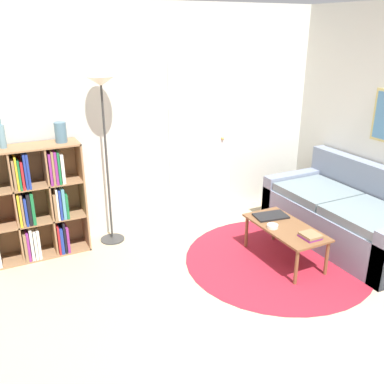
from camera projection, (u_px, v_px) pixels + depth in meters
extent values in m
plane|color=tan|center=(299.00, 356.00, 3.23)|extent=(14.00, 14.00, 0.00)
cube|color=silver|center=(157.00, 120.00, 5.04)|extent=(7.34, 0.05, 2.60)
cube|color=white|center=(201.00, 137.00, 5.34)|extent=(0.87, 0.02, 2.08)
sphere|color=tan|center=(223.00, 138.00, 5.46)|extent=(0.04, 0.04, 0.04)
cube|color=silver|center=(384.00, 125.00, 4.81)|extent=(0.05, 5.70, 2.60)
cylinder|color=maroon|center=(277.00, 259.00, 4.58)|extent=(1.97, 1.97, 0.01)
cube|color=#936B47|center=(82.00, 195.00, 4.69)|extent=(0.02, 0.34, 1.22)
cube|color=#936B47|center=(24.00, 147.00, 4.25)|extent=(1.07, 0.34, 0.02)
cube|color=#936B47|center=(40.00, 253.00, 4.68)|extent=(1.07, 0.34, 0.02)
cube|color=#936B47|center=(30.00, 198.00, 4.60)|extent=(1.07, 0.02, 1.22)
cube|color=#936B47|center=(15.00, 206.00, 4.40)|extent=(0.02, 0.32, 1.18)
cube|color=#936B47|center=(49.00, 200.00, 4.54)|extent=(0.02, 0.32, 1.18)
cube|color=#936B47|center=(35.00, 220.00, 4.54)|extent=(1.03, 0.32, 0.02)
cube|color=#936B47|center=(30.00, 185.00, 4.40)|extent=(1.03, 0.32, 0.02)
cube|color=olive|center=(25.00, 245.00, 4.51)|extent=(0.03, 0.20, 0.31)
cube|color=#7F287A|center=(28.00, 245.00, 4.52)|extent=(0.03, 0.19, 0.32)
cube|color=silver|center=(31.00, 243.00, 4.53)|extent=(0.03, 0.19, 0.35)
cube|color=silver|center=(35.00, 243.00, 4.56)|extent=(0.03, 0.21, 0.32)
cube|color=silver|center=(38.00, 241.00, 4.59)|extent=(0.03, 0.25, 0.32)
cube|color=#B21E23|center=(58.00, 238.00, 4.66)|extent=(0.02, 0.22, 0.33)
cube|color=navy|center=(61.00, 239.00, 4.67)|extent=(0.03, 0.20, 0.29)
cube|color=black|center=(63.00, 234.00, 4.70)|extent=(0.02, 0.26, 0.35)
cube|color=#7F287A|center=(66.00, 236.00, 4.72)|extent=(0.03, 0.26, 0.29)
cube|color=gold|center=(18.00, 208.00, 4.38)|extent=(0.02, 0.26, 0.34)
cube|color=olive|center=(21.00, 208.00, 4.38)|extent=(0.02, 0.22, 0.34)
cube|color=navy|center=(25.00, 209.00, 4.42)|extent=(0.03, 0.25, 0.29)
cube|color=black|center=(28.00, 208.00, 4.40)|extent=(0.03, 0.19, 0.34)
cube|color=#196B38|center=(32.00, 206.00, 4.43)|extent=(0.03, 0.24, 0.34)
cube|color=olive|center=(53.00, 205.00, 4.55)|extent=(0.03, 0.27, 0.28)
cube|color=silver|center=(56.00, 202.00, 4.53)|extent=(0.02, 0.24, 0.34)
cube|color=navy|center=(59.00, 203.00, 4.53)|extent=(0.02, 0.20, 0.32)
cube|color=teal|center=(62.00, 202.00, 4.54)|extent=(0.03, 0.19, 0.34)
cube|color=#196B38|center=(65.00, 203.00, 4.60)|extent=(0.03, 0.26, 0.27)
cube|color=olive|center=(13.00, 174.00, 4.23)|extent=(0.02, 0.21, 0.31)
cube|color=gold|center=(16.00, 171.00, 4.25)|extent=(0.02, 0.26, 0.34)
cube|color=#196B38|center=(19.00, 174.00, 4.25)|extent=(0.02, 0.20, 0.30)
cube|color=#B21E23|center=(21.00, 173.00, 4.29)|extent=(0.02, 0.27, 0.28)
cube|color=navy|center=(24.00, 170.00, 4.26)|extent=(0.02, 0.19, 0.36)
cube|color=navy|center=(27.00, 169.00, 4.29)|extent=(0.02, 0.24, 0.36)
cube|color=#7F287A|center=(49.00, 168.00, 4.37)|extent=(0.03, 0.21, 0.33)
cube|color=olive|center=(52.00, 167.00, 4.37)|extent=(0.02, 0.19, 0.35)
cube|color=#7F287A|center=(54.00, 166.00, 4.41)|extent=(0.03, 0.26, 0.35)
cube|color=#196B38|center=(57.00, 166.00, 4.42)|extent=(0.02, 0.25, 0.34)
cube|color=silver|center=(61.00, 167.00, 4.45)|extent=(0.03, 0.26, 0.31)
cylinder|color=#333333|center=(113.00, 239.00, 5.01)|extent=(0.28, 0.28, 0.01)
cylinder|color=#333333|center=(107.00, 164.00, 4.67)|extent=(0.02, 0.02, 1.76)
cone|color=white|center=(101.00, 81.00, 4.35)|extent=(0.30, 0.30, 0.10)
cube|color=gray|center=(343.00, 223.00, 4.91)|extent=(0.94, 1.89, 0.44)
cube|color=gray|center=(370.00, 200.00, 5.00)|extent=(0.16, 1.89, 0.87)
cube|color=gray|center=(295.00, 193.00, 5.61)|extent=(0.94, 0.16, 0.58)
cube|color=slate|center=(369.00, 216.00, 4.46)|extent=(0.74, 0.76, 0.10)
cube|color=slate|center=(317.00, 192.00, 5.11)|extent=(0.74, 0.76, 0.10)
cube|color=brown|center=(286.00, 227.00, 4.44)|extent=(0.46, 0.93, 0.02)
cylinder|color=brown|center=(296.00, 267.00, 4.08)|extent=(0.04, 0.04, 0.37)
cylinder|color=brown|center=(247.00, 232.00, 4.79)|extent=(0.04, 0.04, 0.37)
cylinder|color=brown|center=(327.00, 258.00, 4.24)|extent=(0.04, 0.04, 0.37)
cylinder|color=brown|center=(274.00, 225.00, 4.95)|extent=(0.04, 0.04, 0.37)
cube|color=black|center=(271.00, 216.00, 4.66)|extent=(0.38, 0.27, 0.02)
cylinder|color=silver|center=(273.00, 226.00, 4.40)|extent=(0.11, 0.11, 0.04)
cube|color=#7F287A|center=(310.00, 237.00, 4.19)|extent=(0.17, 0.18, 0.02)
cube|color=olive|center=(311.00, 235.00, 4.18)|extent=(0.17, 0.18, 0.02)
cylinder|color=#6B93A3|center=(2.00, 137.00, 4.15)|extent=(0.07, 0.07, 0.23)
cylinder|color=#6B93A3|center=(0.00, 122.00, 4.10)|extent=(0.03, 0.03, 0.06)
cylinder|color=slate|center=(61.00, 132.00, 4.37)|extent=(0.12, 0.12, 0.21)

